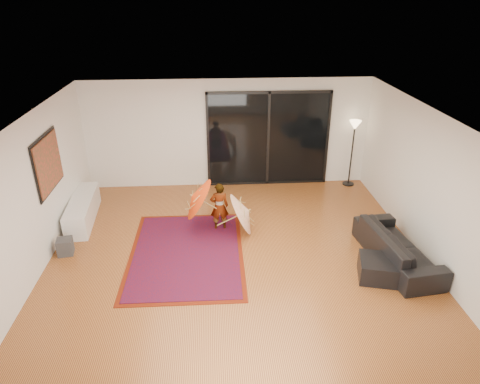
{
  "coord_description": "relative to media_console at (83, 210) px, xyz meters",
  "views": [
    {
      "loc": [
        -0.4,
        -6.65,
        4.59
      ],
      "look_at": [
        0.1,
        0.66,
        1.1
      ],
      "focal_mm": 32.0,
      "sensor_mm": 36.0,
      "label": 1
    }
  ],
  "objects": [
    {
      "name": "floor",
      "position": [
        3.25,
        -1.78,
        -0.25
      ],
      "size": [
        7.0,
        7.0,
        0.0
      ],
      "primitive_type": "plane",
      "color": "#B06B30",
      "rests_on": "ground"
    },
    {
      "name": "ceiling",
      "position": [
        3.25,
        -1.78,
        2.45
      ],
      "size": [
        7.0,
        7.0,
        0.0
      ],
      "primitive_type": "plane",
      "rotation": [
        3.14,
        0.0,
        0.0
      ],
      "color": "white",
      "rests_on": "wall_back"
    },
    {
      "name": "wall_back",
      "position": [
        3.25,
        1.72,
        1.1
      ],
      "size": [
        7.0,
        0.0,
        7.0
      ],
      "primitive_type": "plane",
      "rotation": [
        1.57,
        0.0,
        0.0
      ],
      "color": "silver",
      "rests_on": "floor"
    },
    {
      "name": "wall_front",
      "position": [
        3.25,
        -5.28,
        1.1
      ],
      "size": [
        7.0,
        0.0,
        7.0
      ],
      "primitive_type": "plane",
      "rotation": [
        -1.57,
        0.0,
        0.0
      ],
      "color": "silver",
      "rests_on": "floor"
    },
    {
      "name": "wall_left",
      "position": [
        -0.25,
        -1.78,
        1.1
      ],
      "size": [
        0.0,
        7.0,
        7.0
      ],
      "primitive_type": "plane",
      "rotation": [
        1.57,
        0.0,
        1.57
      ],
      "color": "silver",
      "rests_on": "floor"
    },
    {
      "name": "wall_right",
      "position": [
        6.75,
        -1.78,
        1.1
      ],
      "size": [
        0.0,
        7.0,
        7.0
      ],
      "primitive_type": "plane",
      "rotation": [
        1.57,
        0.0,
        -1.57
      ],
      "color": "silver",
      "rests_on": "floor"
    },
    {
      "name": "sliding_door",
      "position": [
        4.25,
        1.69,
        0.95
      ],
      "size": [
        3.06,
        0.07,
        2.4
      ],
      "color": "black",
      "rests_on": "wall_back"
    },
    {
      "name": "painting",
      "position": [
        -0.21,
        -0.78,
        1.4
      ],
      "size": [
        0.04,
        1.28,
        1.08
      ],
      "color": "black",
      "rests_on": "wall_left"
    },
    {
      "name": "media_console",
      "position": [
        0.0,
        0.0,
        0.0
      ],
      "size": [
        0.6,
        1.86,
        0.51
      ],
      "primitive_type": "cube",
      "rotation": [
        0.0,
        0.0,
        0.08
      ],
      "color": "white",
      "rests_on": "floor"
    },
    {
      "name": "speaker",
      "position": [
        0.0,
        -1.33,
        -0.09
      ],
      "size": [
        0.32,
        0.32,
        0.32
      ],
      "primitive_type": "cube",
      "rotation": [
        0.0,
        0.0,
        0.16
      ],
      "color": "#424244",
      "rests_on": "floor"
    },
    {
      "name": "persian_rug",
      "position": [
        2.3,
        -1.48,
        -0.24
      ],
      "size": [
        2.19,
        3.03,
        0.02
      ],
      "rotation": [
        0.0,
        0.0,
        -0.01
      ],
      "color": "#5F1808",
      "rests_on": "floor"
    },
    {
      "name": "sofa",
      "position": [
        6.2,
        -1.99,
        0.05
      ],
      "size": [
        1.06,
        2.17,
        0.61
      ],
      "primitive_type": "imported",
      "rotation": [
        0.0,
        0.0,
        1.69
      ],
      "color": "black",
      "rests_on": "floor"
    },
    {
      "name": "ottoman",
      "position": [
        5.67,
        -2.46,
        -0.07
      ],
      "size": [
        0.77,
        0.77,
        0.36
      ],
      "primitive_type": "cube",
      "rotation": [
        0.0,
        0.0,
        -0.25
      ],
      "color": "black",
      "rests_on": "floor"
    },
    {
      "name": "floor_lamp",
      "position": [
        6.35,
        1.47,
        1.09
      ],
      "size": [
        0.29,
        0.29,
        1.7
      ],
      "color": "black",
      "rests_on": "floor"
    },
    {
      "name": "child",
      "position": [
        2.96,
        -0.57,
        0.27
      ],
      "size": [
        0.4,
        0.28,
        1.05
      ],
      "primitive_type": "imported",
      "rotation": [
        0.0,
        0.0,
        3.21
      ],
      "color": "#999999",
      "rests_on": "floor"
    },
    {
      "name": "parasol_orange",
      "position": [
        2.41,
        -0.62,
        0.48
      ],
      "size": [
        0.64,
        0.92,
        0.91
      ],
      "rotation": [
        0.0,
        -1.0,
        0.0
      ],
      "color": "red",
      "rests_on": "child"
    },
    {
      "name": "parasol_white",
      "position": [
        3.56,
        -0.72,
        0.25
      ],
      "size": [
        0.58,
        0.92,
        0.96
      ],
      "rotation": [
        0.0,
        1.1,
        0.0
      ],
      "color": "white",
      "rests_on": "floor"
    }
  ]
}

